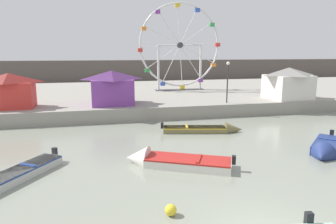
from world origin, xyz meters
TOP-DOWN VIEW (x-y plane):
  - quay_promenade at (0.00, 30.09)m, footprint 110.00×25.01m
  - distant_town_skyline at (0.00, 54.60)m, footprint 140.00×3.00m
  - motorboat_navy_blue at (7.90, 6.88)m, footprint 4.35×4.17m
  - motorboat_olive_wood at (2.83, 13.07)m, footprint 6.18×2.41m
  - motorboat_white_red_stripe at (-1.74, 7.07)m, footprint 5.73×3.82m
  - ferris_wheel_white_frame at (4.94, 29.42)m, footprint 10.60×1.20m
  - carnival_booth_red_striped at (-12.64, 20.26)m, footprint 4.25×2.82m
  - carnival_booth_purple_stall at (-3.98, 20.36)m, footprint 4.15×3.80m
  - carnival_booth_white_ticket at (13.89, 19.65)m, footprint 4.60×4.18m
  - promenade_lamp_near at (6.70, 18.65)m, footprint 0.32×0.32m
  - mooring_buoy_orange at (-2.75, 2.14)m, footprint 0.44×0.44m

SIDE VIEW (x-z plane):
  - mooring_buoy_orange at x=-2.75m, z-range 0.00..0.44m
  - motorboat_olive_wood at x=2.83m, z-range -0.33..0.78m
  - motorboat_white_red_stripe at x=-1.74m, z-range -0.45..0.98m
  - motorboat_navy_blue at x=7.90m, z-range -0.40..0.96m
  - quay_promenade at x=0.00m, z-range 0.00..1.20m
  - distant_town_skyline at x=0.00m, z-range 0.00..4.40m
  - carnival_booth_red_striped at x=-12.64m, z-range 1.26..4.27m
  - carnival_booth_purple_stall at x=-3.98m, z-range 1.26..4.37m
  - carnival_booth_white_ticket at x=13.89m, z-range 1.26..4.49m
  - promenade_lamp_near at x=6.70m, z-range 1.80..5.69m
  - ferris_wheel_white_frame at x=4.94m, z-range 1.22..12.01m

